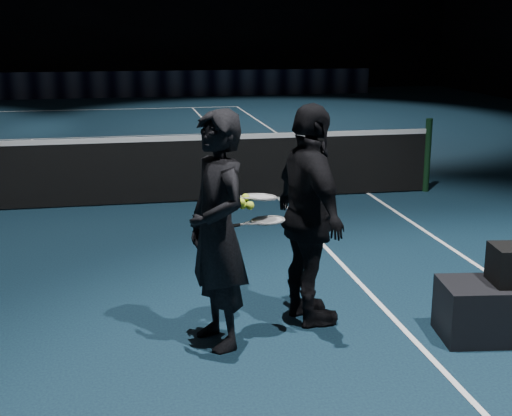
% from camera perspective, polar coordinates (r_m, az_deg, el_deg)
% --- Properties ---
extents(net_post_right, '(0.10, 0.10, 1.10)m').
position_cam_1_polar(net_post_right, '(11.00, 13.54, 4.13)').
color(net_post_right, black).
rests_on(net_post_right, floor).
extents(sponsor_backdrop, '(22.00, 0.15, 0.90)m').
position_cam_1_polar(sponsor_backdrop, '(25.49, -15.38, 9.44)').
color(sponsor_backdrop, black).
rests_on(sponsor_backdrop, floor).
extents(player_a, '(0.63, 0.78, 1.85)m').
position_cam_1_polar(player_a, '(5.43, -3.11, -1.83)').
color(player_a, black).
rests_on(player_a, floor).
extents(player_b, '(0.62, 1.14, 1.85)m').
position_cam_1_polar(player_b, '(5.85, 4.32, -0.65)').
color(player_b, black).
rests_on(player_b, floor).
extents(racket_lower, '(0.71, 0.43, 0.03)m').
position_cam_1_polar(racket_lower, '(5.63, 0.96, -0.99)').
color(racket_lower, black).
rests_on(racket_lower, player_a).
extents(racket_upper, '(0.71, 0.47, 0.10)m').
position_cam_1_polar(racket_upper, '(5.59, 0.32, 0.89)').
color(racket_upper, black).
rests_on(racket_upper, player_b).
extents(tennis_balls, '(0.12, 0.10, 0.12)m').
position_cam_1_polar(tennis_balls, '(5.50, -0.79, 0.41)').
color(tennis_balls, '#ACC429').
rests_on(tennis_balls, racket_upper).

